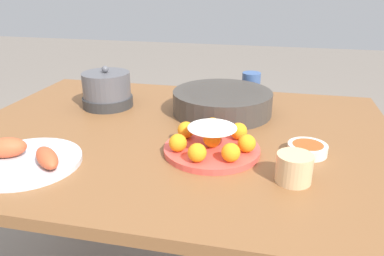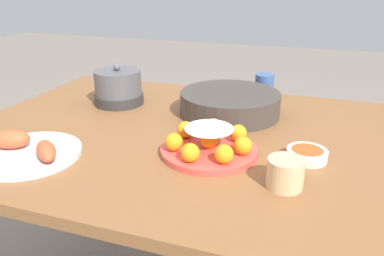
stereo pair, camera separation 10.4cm
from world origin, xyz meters
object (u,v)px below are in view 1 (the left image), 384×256
object	(u,v)px
cup_far	(251,84)
warming_pot	(107,90)
seafood_platter	(25,159)
cup_near	(294,168)
sauce_bowl	(307,149)
serving_bowl	(222,101)
dining_table	(175,161)
cake_plate	(212,143)

from	to	relation	value
cup_far	warming_pot	distance (m)	0.54
seafood_platter	cup_near	distance (m)	0.64
sauce_bowl	cup_near	size ratio (longest dim) A/B	1.25
seafood_platter	cup_near	size ratio (longest dim) A/B	3.26
serving_bowl	sauce_bowl	xyz separation A→B (m)	(0.26, -0.26, -0.03)
sauce_bowl	cup_far	xyz separation A→B (m)	(-0.18, 0.49, 0.03)
dining_table	seafood_platter	size ratio (longest dim) A/B	4.85
serving_bowl	sauce_bowl	distance (m)	0.37
cup_far	warming_pot	xyz separation A→B (m)	(-0.49, -0.24, 0.01)
cup_near	warming_pot	distance (m)	0.75
cup_far	warming_pot	world-z (taller)	warming_pot
cake_plate	warming_pot	world-z (taller)	warming_pot
sauce_bowl	cup_near	bearing A→B (deg)	-104.67
serving_bowl	seafood_platter	distance (m)	0.63
sauce_bowl	cup_far	size ratio (longest dim) A/B	1.14
cake_plate	cup_far	bearing A→B (deg)	83.60
cake_plate	cup_near	world-z (taller)	cake_plate
serving_bowl	cup_near	bearing A→B (deg)	-61.79
cup_near	dining_table	bearing A→B (deg)	146.36
dining_table	serving_bowl	size ratio (longest dim) A/B	3.90
cup_near	serving_bowl	bearing A→B (deg)	118.21
sauce_bowl	warming_pot	size ratio (longest dim) A/B	0.58
cup_near	cup_far	xyz separation A→B (m)	(-0.14, 0.64, 0.01)
sauce_bowl	dining_table	bearing A→B (deg)	169.16
cake_plate	serving_bowl	size ratio (longest dim) A/B	0.76
seafood_platter	cup_near	world-z (taller)	cup_near
serving_bowl	seafood_platter	xyz separation A→B (m)	(-0.42, -0.48, -0.02)
serving_bowl	cup_far	distance (m)	0.24
serving_bowl	warming_pot	bearing A→B (deg)	-177.63
cake_plate	cup_near	xyz separation A→B (m)	(0.20, -0.11, 0.01)
cup_far	cup_near	bearing A→B (deg)	-77.36
seafood_platter	cake_plate	bearing A→B (deg)	21.06
serving_bowl	cup_far	bearing A→B (deg)	70.71
dining_table	cup_near	size ratio (longest dim) A/B	15.82
cake_plate	serving_bowl	world-z (taller)	cake_plate
serving_bowl	warming_pot	xyz separation A→B (m)	(-0.41, -0.02, 0.02)
serving_bowl	seafood_platter	world-z (taller)	serving_bowl
dining_table	seafood_platter	bearing A→B (deg)	-136.61
cake_plate	cup_near	bearing A→B (deg)	-27.57
serving_bowl	warming_pot	distance (m)	0.41
serving_bowl	dining_table	bearing A→B (deg)	-120.81
cake_plate	dining_table	bearing A→B (deg)	138.51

